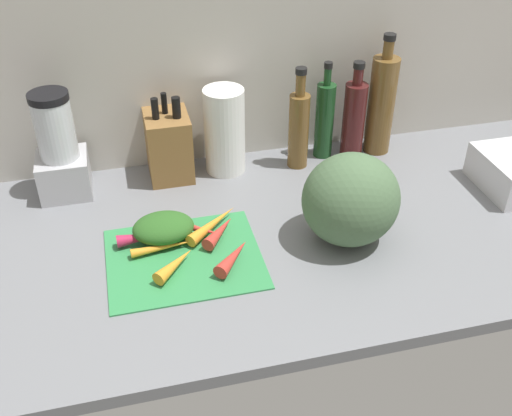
{
  "coord_description": "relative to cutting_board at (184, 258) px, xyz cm",
  "views": [
    {
      "loc": [
        -37.39,
        -110.49,
        86.15
      ],
      "look_at": [
        -12.0,
        -7.98,
        12.43
      ],
      "focal_mm": 42.43,
      "sensor_mm": 36.0,
      "label": 1
    }
  ],
  "objects": [
    {
      "name": "carrot_0",
      "position": [
        8.1,
        8.39,
        1.88
      ],
      "size": [
        14.23,
        12.97,
        2.96
      ],
      "primitive_type": "cone",
      "rotation": [
        0.0,
        1.57,
        0.72
      ],
      "color": "orange",
      "rests_on": "cutting_board"
    },
    {
      "name": "knife_block",
      "position": [
        1.84,
        36.72,
        8.61
      ],
      "size": [
        11.23,
        14.23,
        23.05
      ],
      "color": "olive",
      "rests_on": "ground_plane"
    },
    {
      "name": "carrot_greens_pile",
      "position": [
        -3.41,
        7.62,
        3.37
      ],
      "size": [
        14.02,
        10.79,
        5.93
      ],
      "primitive_type": "ellipsoid",
      "color": "#2D6023",
      "rests_on": "cutting_board"
    },
    {
      "name": "carrot_5",
      "position": [
        -8.23,
        7.26,
        1.86
      ],
      "size": [
        11.88,
        3.55,
        2.91
      ],
      "primitive_type": "cone",
      "rotation": [
        0.0,
        1.57,
        0.05
      ],
      "color": "#B2264C",
      "rests_on": "cutting_board"
    },
    {
      "name": "bottle_2",
      "position": [
        52.89,
        35.13,
        10.99
      ],
      "size": [
        6.22,
        6.22,
        27.45
      ],
      "color": "#471919",
      "rests_on": "ground_plane"
    },
    {
      "name": "cutting_board",
      "position": [
        0.0,
        0.0,
        0.0
      ],
      "size": [
        33.92,
        28.72,
        0.8
      ],
      "primitive_type": "cube",
      "color": "#338C4C",
      "rests_on": "ground_plane"
    },
    {
      "name": "carrot_6",
      "position": [
        9.1,
        5.07,
        1.97
      ],
      "size": [
        9.73,
        10.93,
        3.13
      ],
      "primitive_type": "cone",
      "rotation": [
        0.0,
        1.57,
        0.89
      ],
      "color": "red",
      "rests_on": "cutting_board"
    },
    {
      "name": "ground_plane",
      "position": [
        27.99,
        6.11,
        -1.9
      ],
      "size": [
        170.0,
        80.0,
        3.0
      ],
      "primitive_type": "cube",
      "color": "slate"
    },
    {
      "name": "winter_squash",
      "position": [
        37.81,
        -1.45,
        10.34
      ],
      "size": [
        22.05,
        20.73,
        21.47
      ],
      "primitive_type": "ellipsoid",
      "color": "#4C6B47",
      "rests_on": "ground_plane"
    },
    {
      "name": "carrot_1",
      "position": [
        -4.01,
        3.07,
        1.42
      ],
      "size": [
        14.87,
        3.31,
        2.03
      ],
      "primitive_type": "cone",
      "rotation": [
        0.0,
        1.57,
        0.09
      ],
      "color": "orange",
      "rests_on": "cutting_board"
    },
    {
      "name": "carrot_4",
      "position": [
        3.4,
        8.04,
        1.84
      ],
      "size": [
        14.36,
        11.22,
        2.88
      ],
      "primitive_type": "cone",
      "rotation": [
        0.0,
        1.57,
        -0.61
      ],
      "color": "red",
      "rests_on": "cutting_board"
    },
    {
      "name": "paper_towel_roll",
      "position": [
        16.73,
        35.61,
        11.28
      ],
      "size": [
        10.7,
        10.7,
        23.36
      ],
      "primitive_type": "cylinder",
      "color": "white",
      "rests_on": "ground_plane"
    },
    {
      "name": "bottle_1",
      "position": [
        44.98,
        36.78,
        10.84
      ],
      "size": [
        5.21,
        5.21,
        27.52
      ],
      "color": "#19421E",
      "rests_on": "ground_plane"
    },
    {
      "name": "carrot_2",
      "position": [
        -2.4,
        -4.05,
        1.94
      ],
      "size": [
        10.44,
        10.34,
        3.08
      ],
      "primitive_type": "cone",
      "rotation": [
        0.0,
        1.57,
        0.78
      ],
      "color": "orange",
      "rests_on": "cutting_board"
    },
    {
      "name": "carrot_3",
      "position": [
        10.21,
        -4.69,
        2.05
      ],
      "size": [
        10.29,
        11.27,
        3.3
      ],
      "primitive_type": "cone",
      "rotation": [
        0.0,
        1.57,
        0.86
      ],
      "color": "red",
      "rests_on": "cutting_board"
    },
    {
      "name": "wall_back",
      "position": [
        27.99,
        44.61,
        29.6
      ],
      "size": [
        170.0,
        3.0,
        60.0
      ],
      "primitive_type": "cube",
      "color": "#BCB7AD",
      "rests_on": "ground_plane"
    },
    {
      "name": "bottle_0",
      "position": [
        36.41,
        33.18,
        11.06
      ],
      "size": [
        5.53,
        5.53,
        28.22
      ],
      "color": "brown",
      "rests_on": "ground_plane"
    },
    {
      "name": "bottle_3",
      "position": [
        60.93,
        35.84,
        13.96
      ],
      "size": [
        7.43,
        7.43,
        33.98
      ],
      "color": "brown",
      "rests_on": "ground_plane"
    },
    {
      "name": "blender_appliance",
      "position": [
        -25.27,
        34.28,
        11.46
      ],
      "size": [
        12.56,
        12.56,
        27.56
      ],
      "color": "#B2B2B7",
      "rests_on": "ground_plane"
    }
  ]
}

